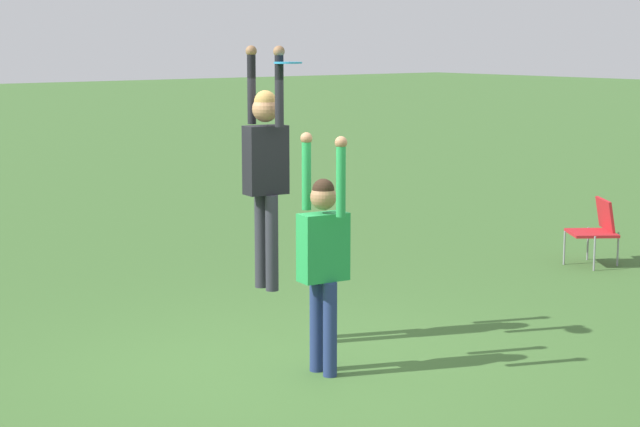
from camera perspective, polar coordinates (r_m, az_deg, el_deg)
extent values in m
plane|color=#3D662D|center=(9.61, -1.78, -8.03)|extent=(120.00, 120.00, 0.00)
cylinder|color=#2D2D38|center=(10.05, -3.16, -1.44)|extent=(0.12, 0.12, 0.90)
cylinder|color=#2D2D38|center=(9.91, -2.58, -1.59)|extent=(0.12, 0.12, 0.90)
cube|color=black|center=(9.87, -2.91, 2.87)|extent=(0.25, 0.41, 0.64)
sphere|color=#9E704C|center=(9.83, -2.94, 5.60)|extent=(0.24, 0.24, 0.24)
sphere|color=olive|center=(9.82, -2.94, 5.98)|extent=(0.21, 0.21, 0.21)
cylinder|color=black|center=(10.00, -3.67, 6.71)|extent=(0.08, 0.08, 0.67)
sphere|color=#9E704C|center=(9.99, -3.69, 8.65)|extent=(0.10, 0.10, 0.10)
cylinder|color=black|center=(9.64, -2.19, 6.63)|extent=(0.08, 0.08, 0.67)
sphere|color=#9E704C|center=(9.63, -2.20, 8.63)|extent=(0.10, 0.10, 0.10)
cylinder|color=navy|center=(9.30, -0.19, -5.97)|extent=(0.12, 0.12, 0.82)
cylinder|color=navy|center=(9.16, 0.54, -6.21)|extent=(0.12, 0.12, 0.82)
cube|color=green|center=(9.07, 0.18, -1.80)|extent=(0.25, 0.44, 0.58)
sphere|color=#9E704C|center=(9.00, 0.18, 0.89)|extent=(0.22, 0.22, 0.22)
sphere|color=black|center=(8.99, 0.18, 1.28)|extent=(0.19, 0.19, 0.19)
cylinder|color=green|center=(9.16, -0.73, 2.11)|extent=(0.08, 0.08, 0.62)
sphere|color=#9E704C|center=(9.12, -0.73, 4.03)|extent=(0.10, 0.10, 0.10)
cylinder|color=green|center=(8.79, 1.12, 1.81)|extent=(0.08, 0.08, 0.62)
sphere|color=#9E704C|center=(8.76, 1.13, 3.81)|extent=(0.10, 0.10, 0.10)
cylinder|color=#2D9EDB|center=(9.52, -1.72, 8.04)|extent=(0.25, 0.25, 0.02)
cylinder|color=gray|center=(14.03, 12.90, -1.80)|extent=(0.02, 0.02, 0.44)
cylinder|color=gray|center=(13.74, 14.43, -2.09)|extent=(0.02, 0.02, 0.44)
cylinder|color=gray|center=(14.39, 14.09, -1.57)|extent=(0.02, 0.02, 0.44)
cylinder|color=gray|center=(14.11, 15.60, -1.84)|extent=(0.02, 0.02, 0.44)
cube|color=#B21E23|center=(14.03, 14.29, -1.02)|extent=(0.78, 0.78, 0.04)
cube|color=#B21E23|center=(14.20, 14.97, -0.04)|extent=(0.52, 0.40, 0.40)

